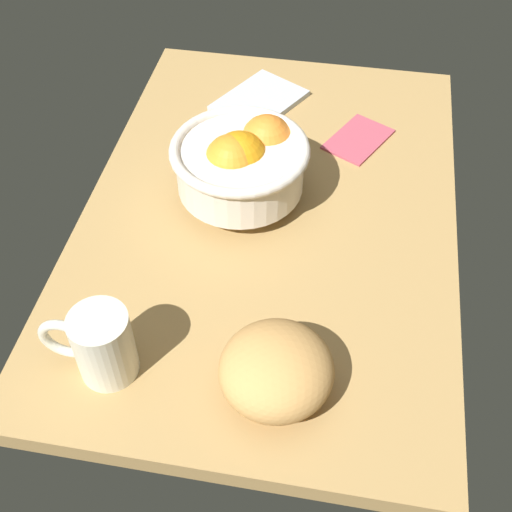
{
  "coord_description": "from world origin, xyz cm",
  "views": [
    {
      "loc": [
        -70.46,
        -10.22,
        68.45
      ],
      "look_at": [
        -14.15,
        -0.36,
        5.0
      ],
      "focal_mm": 45.95,
      "sensor_mm": 36.0,
      "label": 1
    }
  ],
  "objects": [
    {
      "name": "bread_loaf",
      "position": [
        -30.16,
        -5.54,
        3.99
      ],
      "size": [
        17.47,
        17.35,
        7.97
      ],
      "primitive_type": "ellipsoid",
      "rotation": [
        0.0,
        0.0,
        5.91
      ],
      "color": "tan",
      "rests_on": "ground"
    },
    {
      "name": "napkin_spare",
      "position": [
        26.56,
        6.17,
        0.51
      ],
      "size": [
        18.77,
        17.2,
        1.01
      ],
      "primitive_type": "cube",
      "rotation": [
        0.0,
        0.0,
        -0.52
      ],
      "color": "#B3BCC8",
      "rests_on": "ground"
    },
    {
      "name": "mug",
      "position": [
        -30.88,
        15.16,
        4.89
      ],
      "size": [
        7.09,
        11.64,
        9.79
      ],
      "color": "silver",
      "rests_on": "ground"
    },
    {
      "name": "napkin_folded",
      "position": [
        18.99,
        -11.95,
        0.41
      ],
      "size": [
        13.79,
        12.12,
        0.82
      ],
      "primitive_type": "cube",
      "rotation": [
        0.0,
        0.0,
        -0.48
      ],
      "color": "#B34758",
      "rests_on": "ground"
    },
    {
      "name": "fruit_bowl",
      "position": [
        2.2,
        4.64,
        6.75
      ],
      "size": [
        20.31,
        20.31,
        11.65
      ],
      "color": "silver",
      "rests_on": "ground"
    },
    {
      "name": "ground_plane",
      "position": [
        0.0,
        0.0,
        -1.5
      ],
      "size": [
        83.2,
        55.24,
        3.0
      ],
      "primitive_type": "cube",
      "color": "#A9844D"
    }
  ]
}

